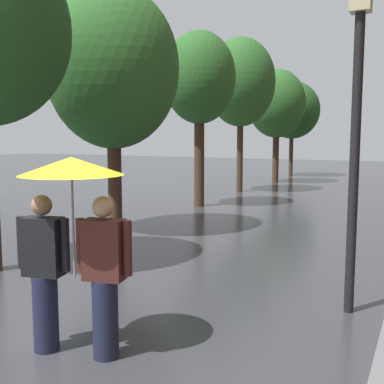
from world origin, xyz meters
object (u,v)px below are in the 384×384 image
object	(u,v)px
street_tree_3	(241,83)
street_lamp_post	(356,125)
street_tree_2	(199,79)
street_tree_5	(292,110)
street_tree_4	(277,104)
street_tree_1	(113,69)
couple_under_umbrella	(73,228)

from	to	relation	value
street_tree_3	street_lamp_post	xyz separation A→B (m)	(5.87, -11.52, -1.88)
street_tree_2	street_tree_5	distance (m)	12.16
street_tree_4	street_lamp_post	size ratio (longest dim) A/B	1.31
street_tree_1	street_tree_4	distance (m)	12.82
street_tree_3	street_tree_2	bearing A→B (deg)	-86.72
street_tree_1	couple_under_umbrella	bearing A→B (deg)	-58.23
street_tree_4	couple_under_umbrella	size ratio (longest dim) A/B	2.58
street_tree_2	couple_under_umbrella	world-z (taller)	street_tree_2
street_tree_2	street_tree_3	distance (m)	4.21
street_tree_3	street_lamp_post	distance (m)	13.06
street_tree_1	street_tree_2	xyz separation A→B (m)	(-0.05, 4.55, 0.24)
street_tree_3	street_tree_4	world-z (taller)	street_tree_3
street_lamp_post	street_tree_3	bearing A→B (deg)	117.02
street_tree_2	street_tree_4	size ratio (longest dim) A/B	1.03
street_tree_1	street_lamp_post	size ratio (longest dim) A/B	1.37
street_tree_5	street_lamp_post	distance (m)	20.40
street_tree_2	street_tree_5	xyz separation A→B (m)	(-0.31, 12.15, -0.39)
street_tree_5	street_tree_1	bearing A→B (deg)	-88.79
street_tree_5	street_tree_2	bearing A→B (deg)	-88.56
street_tree_3	street_tree_5	xyz separation A→B (m)	(-0.07, 7.96, -0.69)
street_tree_5	couple_under_umbrella	distance (m)	22.35
street_tree_2	couple_under_umbrella	size ratio (longest dim) A/B	2.66
street_tree_2	street_lamp_post	xyz separation A→B (m)	(5.63, -7.32, -1.58)
couple_under_umbrella	street_tree_1	bearing A→B (deg)	121.77
street_tree_5	street_lamp_post	bearing A→B (deg)	-73.04
couple_under_umbrella	street_tree_3	bearing A→B (deg)	104.18
street_tree_2	couple_under_umbrella	distance (m)	10.66
street_tree_4	street_tree_5	xyz separation A→B (m)	(-0.30, 3.88, -0.10)
street_tree_2	street_lamp_post	world-z (taller)	street_tree_2
street_tree_4	street_tree_5	size ratio (longest dim) A/B	1.03
street_tree_2	street_lamp_post	size ratio (longest dim) A/B	1.35
street_tree_5	street_tree_3	bearing A→B (deg)	-89.53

